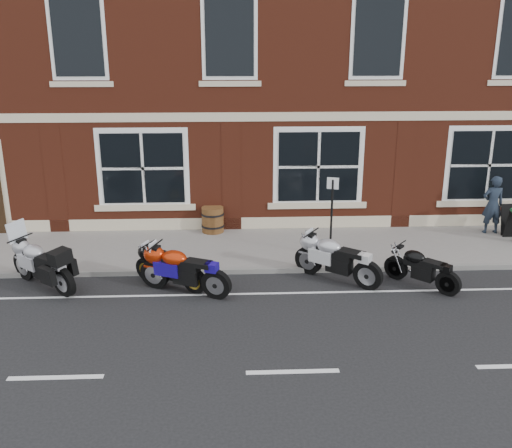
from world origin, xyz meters
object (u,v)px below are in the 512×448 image
at_px(moto_sport_black, 169,265).
at_px(parking_sign, 332,212).
at_px(moto_sport_red, 183,268).
at_px(pedestrian_left, 493,205).
at_px(moto_touring_silver, 42,262).
at_px(barrel_planter, 213,220).
at_px(moto_sport_silver, 337,257).
at_px(moto_naked_black, 421,266).

height_order(moto_sport_black, parking_sign, parking_sign).
distance_m(moto_sport_red, pedestrian_left, 9.23).
relative_size(moto_touring_silver, barrel_planter, 2.46).
xyz_separation_m(moto_sport_silver, pedestrian_left, (5.01, 2.97, 0.37)).
bearing_deg(moto_sport_black, pedestrian_left, -37.96).
relative_size(moto_sport_red, barrel_planter, 2.85).
height_order(moto_sport_black, pedestrian_left, pedestrian_left).
distance_m(moto_naked_black, pedestrian_left, 4.65).
bearing_deg(moto_sport_silver, parking_sign, 35.72).
height_order(moto_sport_silver, moto_naked_black, moto_sport_silver).
xyz_separation_m(moto_sport_red, moto_sport_black, (-0.35, 0.36, -0.07)).
relative_size(moto_touring_silver, parking_sign, 0.87).
bearing_deg(moto_touring_silver, parking_sign, -38.89).
height_order(barrel_planter, parking_sign, parking_sign).
height_order(moto_sport_silver, parking_sign, parking_sign).
height_order(moto_touring_silver, pedestrian_left, pedestrian_left).
xyz_separation_m(pedestrian_left, barrel_planter, (-8.00, 0.45, -0.47)).
bearing_deg(moto_sport_black, barrel_planter, 18.66).
height_order(moto_sport_red, parking_sign, parking_sign).
distance_m(moto_sport_red, moto_sport_silver, 3.57).
xyz_separation_m(moto_touring_silver, moto_sport_silver, (6.78, 0.04, -0.02)).
height_order(moto_sport_red, moto_naked_black, moto_sport_red).
xyz_separation_m(moto_sport_silver, barrel_planter, (-2.99, 3.42, -0.10)).
xyz_separation_m(moto_sport_red, moto_naked_black, (5.40, 0.10, -0.09)).
bearing_deg(moto_sport_red, moto_touring_silver, 106.29).
xyz_separation_m(moto_naked_black, barrel_planter, (-4.86, 3.84, -0.00)).
height_order(pedestrian_left, parking_sign, parking_sign).
xyz_separation_m(moto_sport_black, moto_naked_black, (5.75, -0.26, -0.02)).
distance_m(moto_sport_silver, barrel_planter, 4.54).
bearing_deg(moto_touring_silver, moto_sport_red, -58.24).
bearing_deg(moto_naked_black, moto_sport_red, 137.82).
xyz_separation_m(moto_touring_silver, parking_sign, (6.86, 1.33, 0.72)).
relative_size(moto_sport_red, parking_sign, 1.01).
bearing_deg(pedestrian_left, moto_sport_black, 19.11).
bearing_deg(moto_sport_red, moto_sport_black, 68.64).
xyz_separation_m(moto_sport_black, parking_sign, (3.95, 1.44, 0.81)).
height_order(moto_sport_black, barrel_planter, moto_sport_black).
bearing_deg(parking_sign, moto_touring_silver, -149.80).
relative_size(moto_touring_silver, pedestrian_left, 1.08).
distance_m(moto_sport_red, moto_sport_black, 0.51).
height_order(moto_sport_black, moto_naked_black, moto_sport_black).
relative_size(moto_touring_silver, moto_naked_black, 1.24).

